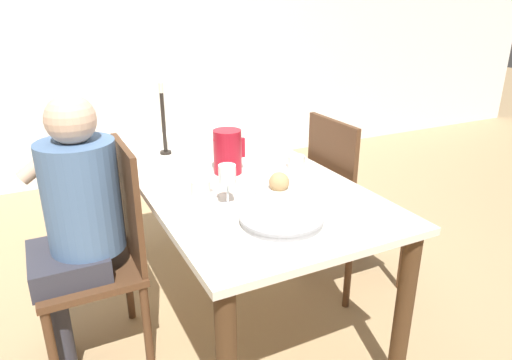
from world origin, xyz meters
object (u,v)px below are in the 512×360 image
(chair_opposite, at_px, (347,202))
(candlestick_tall, at_px, (164,126))
(chair_person_side, at_px, (106,252))
(teacup_across, at_px, (296,163))
(teacup_near_person, at_px, (201,189))
(red_pitcher, at_px, (228,151))
(person_seated, at_px, (76,214))
(bread_plate, at_px, (279,186))
(wine_glass_water, at_px, (227,176))
(serving_tray, at_px, (282,219))

(chair_opposite, bearing_deg, candlestick_tall, -122.69)
(chair_person_side, xyz_separation_m, teacup_across, (0.91, -0.04, 0.27))
(teacup_near_person, bearing_deg, chair_opposite, 6.67)
(red_pitcher, bearing_deg, person_seated, -175.31)
(teacup_across, relative_size, bread_plate, 0.65)
(person_seated, xyz_separation_m, candlestick_tall, (0.51, 0.47, 0.19))
(wine_glass_water, height_order, teacup_near_person, wine_glass_water)
(chair_opposite, xyz_separation_m, bread_plate, (-0.53, -0.20, 0.26))
(red_pitcher, bearing_deg, serving_tray, -93.50)
(serving_tray, bearing_deg, chair_person_side, 138.13)
(red_pitcher, bearing_deg, candlestick_tall, 113.61)
(red_pitcher, relative_size, serving_tray, 0.67)
(person_seated, bearing_deg, wine_glass_water, -118.31)
(wine_glass_water, xyz_separation_m, serving_tray, (0.12, -0.22, -0.11))
(red_pitcher, height_order, teacup_across, red_pitcher)
(person_seated, distance_m, teacup_near_person, 0.51)
(person_seated, distance_m, wine_glass_water, 0.64)
(red_pitcher, xyz_separation_m, candlestick_tall, (-0.18, 0.41, 0.05))
(chair_opposite, relative_size, serving_tray, 3.11)
(red_pitcher, distance_m, teacup_across, 0.34)
(wine_glass_water, bearing_deg, teacup_across, 27.89)
(teacup_near_person, distance_m, candlestick_tall, 0.63)
(candlestick_tall, bearing_deg, wine_glass_water, -87.75)
(person_seated, height_order, bread_plate, person_seated)
(teacup_across, bearing_deg, person_seated, 177.29)
(teacup_across, height_order, candlestick_tall, candlestick_tall)
(chair_person_side, bearing_deg, chair_opposite, -91.92)
(teacup_near_person, xyz_separation_m, candlestick_tall, (0.03, 0.62, 0.12))
(person_seated, relative_size, candlestick_tall, 3.14)
(chair_person_side, xyz_separation_m, red_pitcher, (0.60, 0.07, 0.34))
(bread_plate, bearing_deg, teacup_near_person, 162.32)
(chair_person_side, distance_m, candlestick_tall, 0.75)
(wine_glass_water, xyz_separation_m, bread_plate, (0.25, 0.04, -0.10))
(chair_person_side, bearing_deg, person_seated, 83.96)
(red_pitcher, relative_size, teacup_across, 1.47)
(red_pitcher, xyz_separation_m, wine_glass_water, (-0.15, -0.35, 0.02))
(person_seated, bearing_deg, candlestick_tall, -47.41)
(wine_glass_water, height_order, bread_plate, wine_glass_water)
(chair_person_side, relative_size, person_seated, 0.82)
(chair_opposite, xyz_separation_m, serving_tray, (-0.67, -0.47, 0.25))
(serving_tray, bearing_deg, teacup_near_person, 115.75)
(person_seated, bearing_deg, bread_plate, -107.45)
(red_pitcher, xyz_separation_m, teacup_across, (0.31, -0.10, -0.08))
(chair_opposite, height_order, bread_plate, chair_opposite)
(teacup_across, xyz_separation_m, bread_plate, (-0.21, -0.20, -0.00))
(wine_glass_water, height_order, serving_tray, wine_glass_water)
(wine_glass_water, bearing_deg, red_pitcher, 66.61)
(bread_plate, relative_size, candlestick_tall, 0.58)
(chair_person_side, relative_size, wine_glass_water, 5.63)
(chair_opposite, bearing_deg, person_seated, -92.21)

